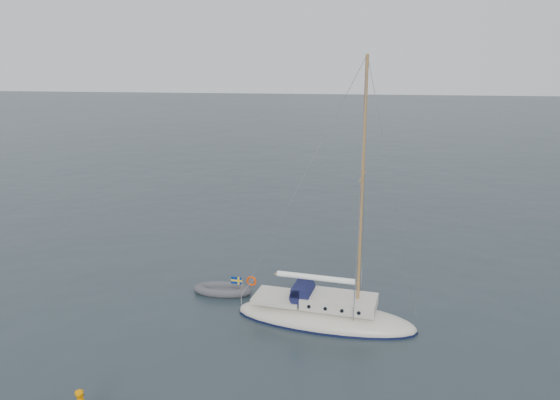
# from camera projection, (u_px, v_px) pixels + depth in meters

# --- Properties ---
(ground) EXTENTS (300.00, 300.00, 0.00)m
(ground) POSITION_uv_depth(u_px,v_px,m) (282.00, 292.00, 27.14)
(ground) COLOR black
(ground) RESTS_ON ground
(sailboat) EXTENTS (8.40, 2.52, 11.95)m
(sailboat) POSITION_uv_depth(u_px,v_px,m) (325.00, 303.00, 23.82)
(sailboat) COLOR beige
(sailboat) RESTS_ON ground
(dinghy) EXTENTS (2.95, 1.33, 0.42)m
(dinghy) POSITION_uv_depth(u_px,v_px,m) (223.00, 290.00, 26.91)
(dinghy) COLOR #47484C
(dinghy) RESTS_ON ground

